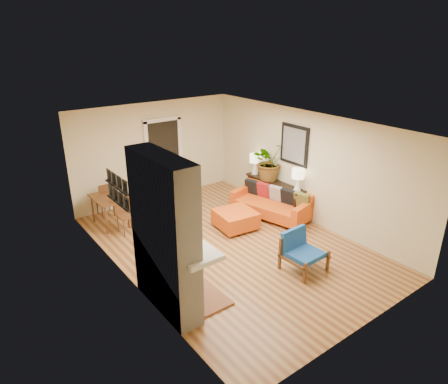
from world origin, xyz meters
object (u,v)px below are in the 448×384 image
Objects in this scene: sofa at (272,203)px; dining_table at (112,202)px; lamp_far at (255,162)px; lamp_near at (298,177)px; houseplant at (269,161)px; blue_chair at (300,249)px; console_table at (274,187)px; ottoman at (236,219)px.

dining_table is (-3.30, 1.90, 0.23)m from sofa.
dining_table is at bearing 167.20° from lamp_far.
lamp_near is 0.99m from houseplant.
lamp_far is at bearing 72.05° from sofa.
houseplant reaches higher than blue_chair.
sofa is at bearing 127.27° from lamp_near.
console_table is at bearing 90.00° from lamp_near.
ottoman is at bearing -168.15° from console_table.
houseplant reaches higher than ottoman.
sofa is 3.82× the size of lamp_far.
sofa is 0.53m from console_table.
lamp_far is (0.00, 1.53, 0.00)m from lamp_near.
houseplant reaches higher than dining_table.
sofa reaches higher than blue_chair.
houseplant is (1.48, 0.52, 0.97)m from ottoman.
lamp_near is (1.52, 1.57, 0.66)m from blue_chair.
sofa is at bearing -0.10° from ottoman.
lamp_near is 1.00× the size of lamp_far.
console_table is (0.35, 0.31, 0.25)m from sofa.
sofa is 1.34m from lamp_far.
ottoman is 1.76m from lamp_near.
blue_chair is 1.39× the size of lamp_far.
blue_chair reaches higher than ottoman.
lamp_far is at bearing 90.00° from lamp_near.
sofa is 2.23× the size of ottoman.
ottoman is 1.71× the size of lamp_near.
houseplant is at bearing 57.07° from sofa.
lamp_near reaches higher than blue_chair.
lamp_near reaches higher than console_table.
houseplant reaches higher than lamp_near.
houseplant is at bearing 90.59° from lamp_near.
lamp_far is at bearing 90.00° from console_table.
lamp_far is (1.49, 1.07, 0.82)m from ottoman.
lamp_far reaches higher than blue_chair.
sofa is 1.29× the size of dining_table.
dining_table is 2.96× the size of lamp_near.
houseplant is at bearing 92.78° from console_table.
houseplant is (-0.01, -0.55, 0.15)m from lamp_far.
dining_table is at bearing 159.24° from houseplant.
blue_chair is 0.76× the size of houseplant.
blue_chair is (-1.17, -2.03, 0.07)m from sofa.
lamp_far is (1.52, 3.10, 0.66)m from blue_chair.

